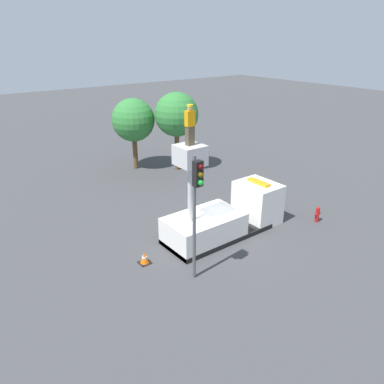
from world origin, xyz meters
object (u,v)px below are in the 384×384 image
traffic_light_pole (197,196)px  tree_left_bg (177,115)px  traffic_cone_rear (144,258)px  bucket_truck (225,216)px  worker (190,125)px  fire_hydrant (317,214)px  tree_right_bg (133,120)px

traffic_light_pole → tree_left_bg: tree_left_bg is taller
traffic_cone_rear → bucket_truck: bearing=-1.1°
bucket_truck → traffic_cone_rear: bearing=178.9°
traffic_light_pole → worker: bearing=58.4°
tree_left_bg → bucket_truck: bearing=-111.6°
traffic_cone_rear → tree_left_bg: bearing=48.2°
fire_hydrant → tree_left_bg: (-1.06, 11.81, 3.72)m
bucket_truck → tree_left_bg: size_ratio=1.14×
traffic_light_pole → traffic_cone_rear: size_ratio=9.73×
traffic_cone_rear → fire_hydrant: bearing=-13.0°
worker → tree_left_bg: worker is taller
tree_right_bg → traffic_cone_rear: bearing=-117.8°
bucket_truck → tree_left_bg: tree_left_bg is taller
traffic_light_pole → tree_left_bg: 14.07m
worker → bucket_truck: bearing=0.0°
traffic_light_pole → fire_hydrant: 9.15m
traffic_cone_rear → tree_right_bg: 13.69m
traffic_cone_rear → tree_left_bg: size_ratio=0.10×
traffic_light_pole → tree_right_bg: 14.93m
fire_hydrant → tree_left_bg: 12.43m
worker → tree_left_bg: (6.08, 9.68, -1.81)m
fire_hydrant → tree_right_bg: tree_right_bg is taller
traffic_light_pole → tree_right_bg: bearing=70.2°
worker → traffic_light_pole: size_ratio=0.32×
fire_hydrant → bucket_truck: bearing=156.4°
worker → traffic_light_pole: bearing=-121.6°
worker → traffic_cone_rear: bearing=177.9°
bucket_truck → fire_hydrant: (4.89, -2.13, -0.53)m
fire_hydrant → traffic_cone_rear: bearing=167.0°
tree_left_bg → traffic_light_pole: bearing=-122.0°
tree_right_bg → traffic_light_pole: bearing=-109.8°
fire_hydrant → traffic_light_pole: bearing=-179.2°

